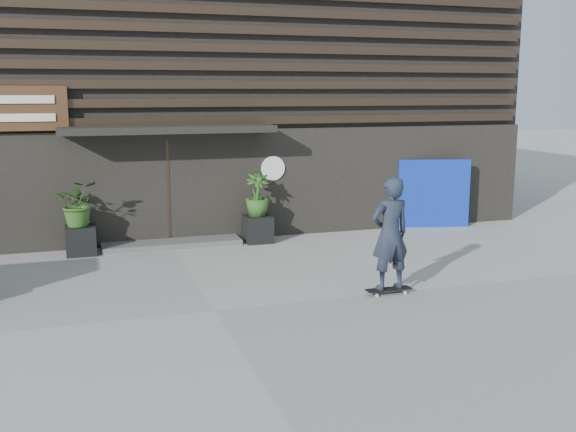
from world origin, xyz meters
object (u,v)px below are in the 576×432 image
object	(u,v)px
skateboarder	(390,234)
planter_pot_left	(81,240)
planter_pot_right	(258,229)
blue_tarp	(433,193)

from	to	relation	value
skateboarder	planter_pot_left	bearing A→B (deg)	137.48
planter_pot_right	planter_pot_left	bearing A→B (deg)	180.00
planter_pot_right	blue_tarp	size ratio (longest dim) A/B	0.33
planter_pot_left	blue_tarp	distance (m)	8.43
planter_pot_left	skateboarder	world-z (taller)	skateboarder
planter_pot_left	blue_tarp	world-z (taller)	blue_tarp
blue_tarp	planter_pot_right	bearing A→B (deg)	-163.04
planter_pot_right	skateboarder	size ratio (longest dim) A/B	0.30
planter_pot_right	skateboarder	distance (m)	4.63
blue_tarp	skateboarder	world-z (taller)	skateboarder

